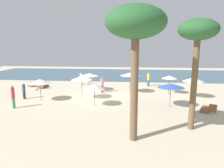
{
  "coord_description": "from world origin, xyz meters",
  "views": [
    {
      "loc": [
        3.65,
        -20.14,
        5.22
      ],
      "look_at": [
        1.55,
        1.47,
        1.1
      ],
      "focal_mm": 31.99,
      "sensor_mm": 36.0,
      "label": 1
    }
  ],
  "objects_px": {
    "lounger_2": "(33,85)",
    "palm_3": "(198,35)",
    "umbrella_1": "(81,78)",
    "umbrella_3": "(193,80)",
    "dog": "(35,89)",
    "lounger_0": "(206,109)",
    "person_0": "(148,79)",
    "person_3": "(24,91)",
    "person_4": "(102,85)",
    "umbrella_6": "(130,74)",
    "person_1": "(81,78)",
    "person_2": "(13,97)",
    "umbrella_5": "(171,86)",
    "lounger_1": "(43,86)",
    "umbrella_4": "(40,81)",
    "umbrella_0": "(169,77)",
    "umbrella_2": "(89,75)",
    "palm_0": "(136,26)",
    "umbrella_7": "(94,86)"
  },
  "relations": [
    {
      "from": "umbrella_1",
      "to": "umbrella_4",
      "type": "relative_size",
      "value": 1.1
    },
    {
      "from": "umbrella_5",
      "to": "lounger_2",
      "type": "distance_m",
      "value": 18.23
    },
    {
      "from": "umbrella_4",
      "to": "lounger_0",
      "type": "xyz_separation_m",
      "value": [
        14.82,
        -1.69,
        -1.76
      ]
    },
    {
      "from": "umbrella_2",
      "to": "palm_3",
      "type": "bearing_deg",
      "value": -49.44
    },
    {
      "from": "umbrella_0",
      "to": "umbrella_2",
      "type": "xyz_separation_m",
      "value": [
        -9.09,
        0.71,
        0.05
      ]
    },
    {
      "from": "umbrella_6",
      "to": "person_3",
      "type": "height_order",
      "value": "umbrella_6"
    },
    {
      "from": "umbrella_1",
      "to": "lounger_0",
      "type": "distance_m",
      "value": 11.52
    },
    {
      "from": "umbrella_3",
      "to": "umbrella_6",
      "type": "distance_m",
      "value": 6.6
    },
    {
      "from": "dog",
      "to": "umbrella_1",
      "type": "bearing_deg",
      "value": -27.71
    },
    {
      "from": "umbrella_0",
      "to": "umbrella_7",
      "type": "height_order",
      "value": "umbrella_0"
    },
    {
      "from": "umbrella_3",
      "to": "umbrella_5",
      "type": "relative_size",
      "value": 0.94
    },
    {
      "from": "person_3",
      "to": "umbrella_2",
      "type": "bearing_deg",
      "value": 36.16
    },
    {
      "from": "person_3",
      "to": "person_4",
      "type": "bearing_deg",
      "value": 25.25
    },
    {
      "from": "person_1",
      "to": "person_2",
      "type": "xyz_separation_m",
      "value": [
        -3.12,
        -10.92,
        0.14
      ]
    },
    {
      "from": "umbrella_4",
      "to": "umbrella_5",
      "type": "relative_size",
      "value": 0.95
    },
    {
      "from": "umbrella_1",
      "to": "person_2",
      "type": "height_order",
      "value": "umbrella_1"
    },
    {
      "from": "lounger_2",
      "to": "palm_3",
      "type": "bearing_deg",
      "value": -36.34
    },
    {
      "from": "lounger_0",
      "to": "person_0",
      "type": "distance_m",
      "value": 10.85
    },
    {
      "from": "umbrella_1",
      "to": "palm_0",
      "type": "distance_m",
      "value": 10.6
    },
    {
      "from": "umbrella_1",
      "to": "person_3",
      "type": "relative_size",
      "value": 1.42
    },
    {
      "from": "umbrella_7",
      "to": "person_4",
      "type": "relative_size",
      "value": 1.09
    },
    {
      "from": "umbrella_4",
      "to": "person_0",
      "type": "relative_size",
      "value": 1.18
    },
    {
      "from": "umbrella_3",
      "to": "umbrella_6",
      "type": "relative_size",
      "value": 0.91
    },
    {
      "from": "umbrella_3",
      "to": "person_2",
      "type": "distance_m",
      "value": 17.01
    },
    {
      "from": "umbrella_6",
      "to": "person_0",
      "type": "bearing_deg",
      "value": 60.25
    },
    {
      "from": "umbrella_1",
      "to": "person_4",
      "type": "height_order",
      "value": "umbrella_1"
    },
    {
      "from": "umbrella_7",
      "to": "lounger_2",
      "type": "bearing_deg",
      "value": 140.63
    },
    {
      "from": "umbrella_2",
      "to": "umbrella_7",
      "type": "xyz_separation_m",
      "value": [
        1.73,
        -5.91,
        -0.19
      ]
    },
    {
      "from": "person_3",
      "to": "person_4",
      "type": "height_order",
      "value": "person_4"
    },
    {
      "from": "dog",
      "to": "umbrella_5",
      "type": "bearing_deg",
      "value": -19.6
    },
    {
      "from": "umbrella_1",
      "to": "umbrella_3",
      "type": "relative_size",
      "value": 1.11
    },
    {
      "from": "palm_0",
      "to": "umbrella_1",
      "type": "bearing_deg",
      "value": 121.11
    },
    {
      "from": "palm_3",
      "to": "umbrella_6",
      "type": "bearing_deg",
      "value": 112.42
    },
    {
      "from": "umbrella_0",
      "to": "umbrella_1",
      "type": "bearing_deg",
      "value": -161.36
    },
    {
      "from": "umbrella_0",
      "to": "lounger_1",
      "type": "distance_m",
      "value": 15.59
    },
    {
      "from": "lounger_1",
      "to": "person_4",
      "type": "xyz_separation_m",
      "value": [
        7.92,
        -1.97,
        0.75
      ]
    },
    {
      "from": "lounger_1",
      "to": "person_1",
      "type": "bearing_deg",
      "value": 28.86
    },
    {
      "from": "person_0",
      "to": "person_3",
      "type": "xyz_separation_m",
      "value": [
        -12.97,
        -7.86,
        -0.07
      ]
    },
    {
      "from": "person_1",
      "to": "person_4",
      "type": "bearing_deg",
      "value": -51.11
    },
    {
      "from": "umbrella_5",
      "to": "palm_0",
      "type": "height_order",
      "value": "palm_0"
    },
    {
      "from": "lounger_2",
      "to": "umbrella_5",
      "type": "bearing_deg",
      "value": -25.22
    },
    {
      "from": "umbrella_5",
      "to": "person_0",
      "type": "height_order",
      "value": "umbrella_5"
    },
    {
      "from": "umbrella_1",
      "to": "umbrella_3",
      "type": "xyz_separation_m",
      "value": [
        11.14,
        1.59,
        -0.24
      ]
    },
    {
      "from": "person_1",
      "to": "palm_3",
      "type": "relative_size",
      "value": 0.26
    },
    {
      "from": "umbrella_3",
      "to": "person_4",
      "type": "xyz_separation_m",
      "value": [
        -9.55,
        1.45,
        -0.98
      ]
    },
    {
      "from": "lounger_2",
      "to": "person_0",
      "type": "distance_m",
      "value": 15.39
    },
    {
      "from": "umbrella_6",
      "to": "dog",
      "type": "relative_size",
      "value": 3.35
    },
    {
      "from": "umbrella_2",
      "to": "lounger_1",
      "type": "relative_size",
      "value": 1.27
    },
    {
      "from": "umbrella_6",
      "to": "lounger_1",
      "type": "height_order",
      "value": "umbrella_6"
    },
    {
      "from": "person_3",
      "to": "umbrella_6",
      "type": "bearing_deg",
      "value": 18.99
    }
  ]
}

